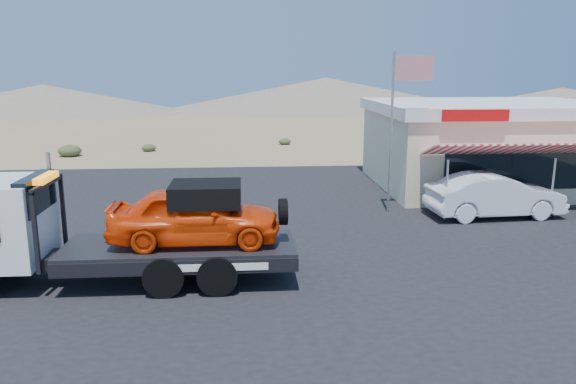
# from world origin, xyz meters

# --- Properties ---
(ground) EXTENTS (120.00, 120.00, 0.00)m
(ground) POSITION_xyz_m (0.00, 0.00, 0.00)
(ground) COLOR olive
(ground) RESTS_ON ground
(asphalt_lot) EXTENTS (32.00, 24.00, 0.02)m
(asphalt_lot) POSITION_xyz_m (2.00, 3.00, 0.01)
(asphalt_lot) COLOR black
(asphalt_lot) RESTS_ON ground
(tow_truck) EXTENTS (8.48, 2.52, 2.84)m
(tow_truck) POSITION_xyz_m (-4.03, -2.01, 1.53)
(tow_truck) COLOR black
(tow_truck) RESTS_ON asphalt_lot
(white_sedan) EXTENTS (5.03, 2.04, 1.62)m
(white_sedan) POSITION_xyz_m (8.43, 3.51, 0.83)
(white_sedan) COLOR silver
(white_sedan) RESTS_ON asphalt_lot
(jerky_store) EXTENTS (10.40, 9.97, 3.90)m
(jerky_store) POSITION_xyz_m (10.50, 8.97, 1.99)
(jerky_store) COLOR beige
(jerky_store) RESTS_ON asphalt_lot
(flagpole) EXTENTS (1.55, 0.10, 6.00)m
(flagpole) POSITION_xyz_m (4.93, 4.50, 3.76)
(flagpole) COLOR #99999E
(flagpole) RESTS_ON asphalt_lot
(distant_hills) EXTENTS (126.00, 48.00, 4.20)m
(distant_hills) POSITION_xyz_m (-9.77, 55.14, 1.89)
(distant_hills) COLOR #726B59
(distant_hills) RESTS_ON ground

